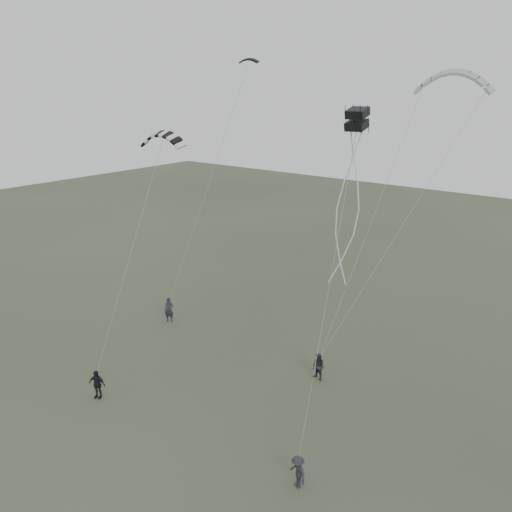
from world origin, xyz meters
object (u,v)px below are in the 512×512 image
Objects in this scene: flyer_right at (318,367)px; kite_pale_large at (455,72)px; flyer_center at (97,384)px; kite_dark_small at (249,59)px; flyer_far at (298,472)px; kite_box at (357,119)px; kite_striped at (162,134)px; flyer_left at (169,310)px.

kite_pale_large is (2.98, 9.46, 16.67)m from flyer_right.
kite_dark_small reaches higher than flyer_center.
flyer_center is at bearing -132.63° from kite_pale_large.
kite_pale_large is (-0.71, 17.35, 16.73)m from flyer_far.
kite_pale_large is at bearing 35.97° from flyer_center.
kite_dark_small is at bearing 73.09° from flyer_center.
flyer_right is 8.71m from flyer_far.
kite_box reaches higher than flyer_far.
flyer_right is 2.25× the size of kite_box.
flyer_left is at bearing 131.00° from kite_striped.
flyer_far is 1.13× the size of kite_dark_small.
flyer_left is 10.02m from flyer_center.
kite_pale_large is at bearing -4.44° from kite_dark_small.
kite_pale_large reaches higher than kite_box.
flyer_center is at bearing -166.13° from kite_box.
kite_dark_small is at bearing 138.38° from kite_box.
kite_box is at bearing -4.78° from flyer_center.
flyer_center is 2.28× the size of kite_box.
kite_striped is at bearing 168.93° from kite_box.
kite_striped reaches higher than flyer_right.
flyer_left is at bearing -159.35° from kite_pale_large.
kite_box is at bearing 102.94° from flyer_far.
flyer_center is at bearing -123.39° from flyer_right.
flyer_far is 24.11m from kite_pale_large.
kite_box is at bearing -17.81° from kite_striped.
kite_box is (12.89, -1.84, 1.32)m from kite_striped.
kite_dark_small reaches higher than kite_box.
flyer_left is 23.01m from kite_box.
kite_striped reaches higher than flyer_center.
flyer_right is at bearing -49.87° from kite_dark_small.
kite_box is at bearing -49.46° from flyer_left.
flyer_far is at bearing -15.67° from flyer_center.
kite_pale_large is (13.12, 3.27, -1.00)m from kite_dark_small.
flyer_far is 26.52m from kite_dark_small.
kite_pale_large is at bearing -1.53° from flyer_left.
kite_pale_large is at bearing 83.15° from flyer_right.
kite_dark_small reaches higher than flyer_far.
flyer_center is 19.99m from kite_box.
flyer_center is at bearing -151.18° from flyer_far.
flyer_left reaches higher than flyer_center.
flyer_right is at bearing 125.42° from kite_box.
flyer_center is (4.01, -9.18, -0.09)m from flyer_left.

